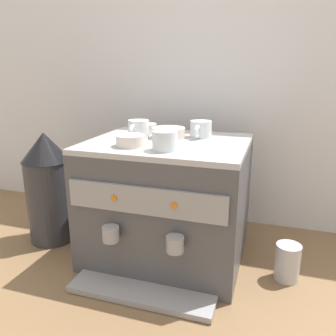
{
  "coord_description": "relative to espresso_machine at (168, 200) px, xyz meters",
  "views": [
    {
      "loc": [
        0.38,
        -1.16,
        0.72
      ],
      "look_at": [
        0.0,
        0.0,
        0.36
      ],
      "focal_mm": 36.65,
      "sensor_mm": 36.0,
      "label": 1
    }
  ],
  "objects": [
    {
      "name": "milk_pitcher",
      "position": [
        0.45,
        -0.03,
        -0.16
      ],
      "size": [
        0.09,
        0.09,
        0.13
      ],
      "primitive_type": "cylinder",
      "color": "#B7B7BC",
      "rests_on": "ground_plane"
    },
    {
      "name": "coffee_grinder",
      "position": [
        -0.51,
        -0.03,
        0.01
      ],
      "size": [
        0.2,
        0.2,
        0.47
      ],
      "color": "#333338",
      "rests_on": "ground_plane"
    },
    {
      "name": "ceramic_bowl_0",
      "position": [
        -0.09,
        -0.12,
        0.25
      ],
      "size": [
        0.1,
        0.1,
        0.04
      ],
      "color": "beige",
      "rests_on": "espresso_machine"
    },
    {
      "name": "espresso_machine",
      "position": [
        0.0,
        0.0,
        0.0
      ],
      "size": [
        0.57,
        0.58,
        0.46
      ],
      "color": "#4C4C51",
      "rests_on": "ground_plane"
    },
    {
      "name": "ceramic_cup_2",
      "position": [
        0.1,
        0.1,
        0.26
      ],
      "size": [
        0.08,
        0.12,
        0.06
      ],
      "color": "silver",
      "rests_on": "espresso_machine"
    },
    {
      "name": "ceramic_cup_1",
      "position": [
        0.04,
        -0.13,
        0.26
      ],
      "size": [
        0.08,
        0.12,
        0.06
      ],
      "color": "silver",
      "rests_on": "espresso_machine"
    },
    {
      "name": "ground_plane",
      "position": [
        0.0,
        0.0,
        -0.23
      ],
      "size": [
        4.0,
        4.0,
        0.0
      ],
      "primitive_type": "plane",
      "color": "brown"
    },
    {
      "name": "tiled_backsplash_wall",
      "position": [
        0.0,
        0.41,
        0.35
      ],
      "size": [
        2.8,
        0.03,
        1.16
      ],
      "primitive_type": "cube",
      "color": "silver",
      "rests_on": "ground_plane"
    },
    {
      "name": "ceramic_bowl_1",
      "position": [
        -0.14,
        0.13,
        0.25
      ],
      "size": [
        0.1,
        0.1,
        0.04
      ],
      "color": "beige",
      "rests_on": "espresso_machine"
    },
    {
      "name": "ceramic_cup_0",
      "position": [
        -0.12,
        0.01,
        0.27
      ],
      "size": [
        0.08,
        0.12,
        0.07
      ],
      "color": "silver",
      "rests_on": "espresso_machine"
    },
    {
      "name": "ceramic_bowl_2",
      "position": [
        -0.02,
        0.06,
        0.25
      ],
      "size": [
        0.13,
        0.13,
        0.04
      ],
      "color": "beige",
      "rests_on": "espresso_machine"
    }
  ]
}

